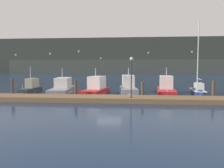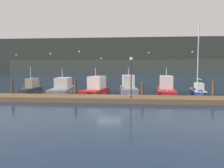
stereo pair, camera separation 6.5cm
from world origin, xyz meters
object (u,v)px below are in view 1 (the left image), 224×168
(motorboat_berth_3, at_px, (96,91))
(dock_lamppost, at_px, (131,70))
(motorboat_berth_4, at_px, (128,90))
(motorboat_berth_5, at_px, (166,91))
(motorboat_berth_2, at_px, (62,90))
(sailboat_berth_6, at_px, (198,93))
(channel_buoy, at_px, (131,80))
(motorboat_berth_1, at_px, (31,90))

(motorboat_berth_3, xyz_separation_m, dock_lamppost, (4.21, -5.61, 2.52))
(motorboat_berth_4, bearing_deg, motorboat_berth_5, -12.75)
(motorboat_berth_2, height_order, motorboat_berth_4, motorboat_berth_4)
(motorboat_berth_2, distance_m, motorboat_berth_5, 12.75)
(motorboat_berth_3, relative_size, dock_lamppost, 1.80)
(motorboat_berth_3, bearing_deg, dock_lamppost, -53.15)
(motorboat_berth_4, height_order, sailboat_berth_6, sailboat_berth_6)
(channel_buoy, relative_size, dock_lamppost, 0.57)
(motorboat_berth_3, bearing_deg, motorboat_berth_1, 172.14)
(motorboat_berth_1, xyz_separation_m, dock_lamppost, (12.75, -6.79, 2.63))
(motorboat_berth_4, bearing_deg, motorboat_berth_3, -158.91)
(motorboat_berth_1, relative_size, channel_buoy, 2.21)
(motorboat_berth_4, relative_size, dock_lamppost, 1.69)
(motorboat_berth_5, distance_m, sailboat_berth_6, 3.99)
(motorboat_berth_1, distance_m, motorboat_berth_2, 4.07)
(motorboat_berth_2, xyz_separation_m, dock_lamppost, (8.68, -6.94, 2.64))
(motorboat_berth_4, bearing_deg, channel_buoy, 88.92)
(motorboat_berth_2, relative_size, sailboat_berth_6, 0.81)
(motorboat_berth_4, xyz_separation_m, dock_lamppost, (0.38, -7.09, 2.51))
(motorboat_berth_2, relative_size, channel_buoy, 3.67)
(motorboat_berth_2, bearing_deg, sailboat_berth_6, 0.37)
(motorboat_berth_1, height_order, motorboat_berth_5, motorboat_berth_1)
(sailboat_berth_6, bearing_deg, motorboat_berth_1, -179.30)
(motorboat_berth_3, relative_size, motorboat_berth_4, 1.06)
(motorboat_berth_3, height_order, motorboat_berth_5, motorboat_berth_5)
(sailboat_berth_6, bearing_deg, motorboat_berth_2, -179.63)
(motorboat_berth_2, xyz_separation_m, motorboat_berth_5, (12.72, -0.85, 0.08))
(channel_buoy, bearing_deg, motorboat_berth_1, -130.45)
(motorboat_berth_4, xyz_separation_m, channel_buoy, (0.27, 14.53, 0.38))
(motorboat_berth_3, distance_m, motorboat_berth_5, 8.26)
(motorboat_berth_1, relative_size, motorboat_berth_4, 0.74)
(motorboat_berth_2, xyz_separation_m, sailboat_berth_6, (16.58, 0.11, -0.14))
(motorboat_berth_2, distance_m, dock_lamppost, 11.42)
(sailboat_berth_6, bearing_deg, motorboat_berth_4, 179.69)
(motorboat_berth_1, relative_size, motorboat_berth_5, 0.60)
(motorboat_berth_3, bearing_deg, sailboat_berth_6, 6.74)
(motorboat_berth_5, bearing_deg, motorboat_berth_3, -176.70)
(motorboat_berth_2, bearing_deg, channel_buoy, 59.71)
(motorboat_berth_5, xyz_separation_m, dock_lamppost, (-4.04, -6.09, 2.56))
(motorboat_berth_4, bearing_deg, dock_lamppost, -86.92)
(motorboat_berth_3, height_order, sailboat_berth_6, sailboat_berth_6)
(motorboat_berth_2, bearing_deg, motorboat_berth_1, -177.97)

